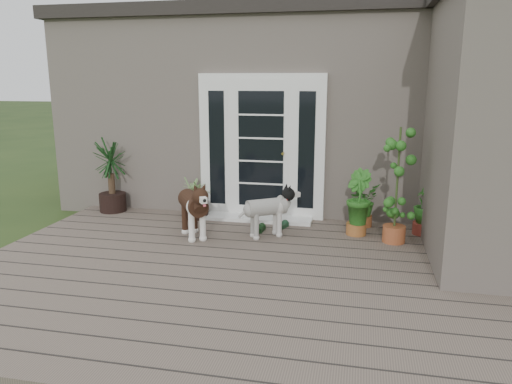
# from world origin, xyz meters

# --- Properties ---
(deck) EXTENTS (6.20, 4.60, 0.12)m
(deck) POSITION_xyz_m (0.00, 0.40, 0.06)
(deck) COLOR #6B5B4C
(deck) RESTS_ON ground
(house_main) EXTENTS (7.40, 4.00, 3.10)m
(house_main) POSITION_xyz_m (0.00, 4.65, 1.55)
(house_main) COLOR #665E54
(house_main) RESTS_ON ground
(roof_main) EXTENTS (7.60, 4.20, 0.20)m
(roof_main) POSITION_xyz_m (0.00, 4.65, 3.20)
(roof_main) COLOR #2D2826
(roof_main) RESTS_ON house_main
(house_wing) EXTENTS (1.60, 2.40, 3.10)m
(house_wing) POSITION_xyz_m (2.90, 1.50, 1.55)
(house_wing) COLOR #665E54
(house_wing) RESTS_ON ground
(door_unit) EXTENTS (1.90, 0.14, 2.15)m
(door_unit) POSITION_xyz_m (-0.20, 2.60, 1.19)
(door_unit) COLOR white
(door_unit) RESTS_ON deck
(door_step) EXTENTS (1.60, 0.40, 0.05)m
(door_step) POSITION_xyz_m (-0.20, 2.40, 0.14)
(door_step) COLOR white
(door_step) RESTS_ON deck
(brindle_dog) EXTENTS (0.76, 0.89, 0.69)m
(brindle_dog) POSITION_xyz_m (-0.88, 1.40, 0.47)
(brindle_dog) COLOR #3D2316
(brindle_dog) RESTS_ON deck
(white_dog) EXTENTS (0.77, 0.66, 0.60)m
(white_dog) POSITION_xyz_m (0.07, 1.63, 0.42)
(white_dog) COLOR silver
(white_dog) RESTS_ON deck
(spider_plant) EXTENTS (0.71, 0.71, 0.71)m
(spider_plant) POSITION_xyz_m (-1.17, 2.31, 0.48)
(spider_plant) COLOR #8BAD6A
(spider_plant) RESTS_ON deck
(yucca) EXTENTS (0.99, 0.99, 1.15)m
(yucca) POSITION_xyz_m (-2.59, 2.40, 0.69)
(yucca) COLOR #103218
(yucca) RESTS_ON deck
(herb_a) EXTENTS (0.56, 0.56, 0.53)m
(herb_a) POSITION_xyz_m (1.34, 2.40, 0.38)
(herb_a) COLOR #235F1B
(herb_a) RESTS_ON deck
(herb_b) EXTENTS (0.59, 0.59, 0.67)m
(herb_b) POSITION_xyz_m (1.25, 1.98, 0.45)
(herb_b) COLOR #22611B
(herb_b) RESTS_ON deck
(herb_c) EXTENTS (0.37, 0.37, 0.56)m
(herb_c) POSITION_xyz_m (2.15, 2.19, 0.40)
(herb_c) COLOR #285C1A
(herb_c) RESTS_ON deck
(sapling) EXTENTS (0.52, 0.52, 1.54)m
(sapling) POSITION_xyz_m (1.73, 1.76, 0.89)
(sapling) COLOR #1B5F21
(sapling) RESTS_ON deck
(clog_left) EXTENTS (0.14, 0.27, 0.08)m
(clog_left) POSITION_xyz_m (-0.06, 1.86, 0.16)
(clog_left) COLOR black
(clog_left) RESTS_ON deck
(clog_right) EXTENTS (0.21, 0.30, 0.08)m
(clog_right) POSITION_xyz_m (0.22, 2.07, 0.16)
(clog_right) COLOR #15361F
(clog_right) RESTS_ON deck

